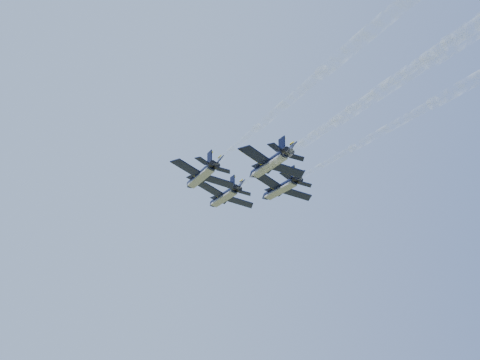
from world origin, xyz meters
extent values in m
cylinder|color=black|center=(1.84, 11.12, 106.06)|extent=(4.14, 12.57, 1.97)
cone|color=black|center=(0.52, 18.43, 106.06)|extent=(2.37, 2.75, 1.97)
ellipsoid|color=black|center=(1.42, 14.28, 106.56)|extent=(1.48, 2.41, 0.99)
cube|color=gray|center=(1.67, 11.09, 105.48)|extent=(3.42, 11.23, 0.80)
cube|color=black|center=(-1.06, 9.83, 106.86)|extent=(6.05, 5.13, 1.68)
cube|color=yellow|center=(-1.32, 11.41, 106.95)|extent=(4.66, 2.71, 1.67)
cube|color=black|center=(4.95, 10.92, 105.08)|extent=(5.62, 3.68, 1.68)
cube|color=yellow|center=(4.70, 12.49, 105.17)|extent=(5.11, 1.02, 1.67)
cube|color=black|center=(1.03, 4.95, 106.61)|extent=(2.81, 2.53, 0.81)
cube|color=black|center=(4.75, 5.62, 105.51)|extent=(2.63, 1.95, 0.81)
cube|color=black|center=(2.38, 5.86, 107.54)|extent=(0.59, 2.07, 2.44)
cube|color=black|center=(3.89, 6.13, 107.10)|extent=(1.84, 2.29, 2.10)
cylinder|color=black|center=(2.58, 4.56, 106.09)|extent=(1.46, 1.33, 1.28)
cylinder|color=black|center=(3.38, 4.71, 105.85)|extent=(1.46, 1.33, 1.28)
cylinder|color=black|center=(-4.56, 0.18, 106.06)|extent=(4.14, 12.57, 1.97)
cone|color=black|center=(-5.87, 7.49, 106.06)|extent=(2.37, 2.75, 1.97)
ellipsoid|color=black|center=(-4.98, 3.34, 106.56)|extent=(1.48, 2.41, 0.99)
cube|color=gray|center=(-4.72, 0.15, 105.48)|extent=(3.42, 11.23, 0.80)
cube|color=black|center=(-7.46, -1.10, 106.86)|extent=(6.05, 5.13, 1.68)
cube|color=yellow|center=(-7.71, 0.47, 106.95)|extent=(4.66, 2.71, 1.67)
cube|color=black|center=(-1.44, -0.02, 105.08)|extent=(5.62, 3.68, 1.68)
cube|color=yellow|center=(-1.70, 1.55, 105.17)|extent=(5.11, 1.02, 1.67)
cube|color=black|center=(-5.36, -5.99, 106.61)|extent=(2.81, 2.53, 0.81)
cube|color=black|center=(-1.65, -5.32, 105.51)|extent=(2.63, 1.95, 0.81)
cube|color=black|center=(-4.01, -5.08, 107.54)|extent=(0.59, 2.07, 2.44)
cube|color=black|center=(-2.51, -4.81, 107.10)|extent=(1.84, 2.29, 2.10)
cylinder|color=black|center=(-3.81, -6.38, 106.09)|extent=(1.46, 1.33, 1.28)
cylinder|color=black|center=(-3.02, -6.23, 105.85)|extent=(1.46, 1.33, 1.28)
cylinder|color=black|center=(11.42, 3.76, 106.06)|extent=(4.14, 12.57, 1.97)
cone|color=black|center=(10.11, 11.07, 106.06)|extent=(2.37, 2.75, 1.97)
ellipsoid|color=black|center=(11.00, 6.92, 106.56)|extent=(1.48, 2.41, 0.99)
cube|color=gray|center=(11.25, 3.73, 105.48)|extent=(3.42, 11.23, 0.80)
cube|color=black|center=(8.52, 2.48, 106.86)|extent=(6.05, 5.13, 1.68)
cube|color=yellow|center=(8.26, 4.05, 106.95)|extent=(4.66, 2.71, 1.67)
cube|color=black|center=(14.54, 3.56, 105.08)|extent=(5.62, 3.68, 1.68)
cube|color=yellow|center=(14.28, 5.13, 105.17)|extent=(5.11, 1.02, 1.67)
cube|color=black|center=(10.61, -2.41, 106.61)|extent=(2.81, 2.53, 0.81)
cube|color=black|center=(14.33, -1.74, 105.51)|extent=(2.63, 1.95, 0.81)
cube|color=black|center=(11.96, -1.50, 107.54)|extent=(0.59, 2.07, 2.44)
cube|color=black|center=(13.47, -1.23, 107.10)|extent=(1.84, 2.29, 2.10)
cylinder|color=black|center=(12.16, -2.79, 106.09)|extent=(1.46, 1.33, 1.28)
cylinder|color=black|center=(12.96, -2.65, 105.85)|extent=(1.46, 1.33, 1.28)
cylinder|color=black|center=(5.79, -8.09, 106.06)|extent=(4.14, 12.57, 1.97)
cone|color=black|center=(4.47, -0.78, 106.06)|extent=(2.37, 2.75, 1.97)
ellipsoid|color=black|center=(5.36, -4.93, 106.56)|extent=(1.48, 2.41, 0.99)
cube|color=gray|center=(5.62, -8.12, 105.48)|extent=(3.42, 11.23, 0.80)
cube|color=black|center=(2.89, -9.38, 106.86)|extent=(6.05, 5.13, 1.68)
cube|color=yellow|center=(2.63, -7.81, 106.95)|extent=(4.66, 2.71, 1.67)
cube|color=black|center=(8.90, -8.29, 105.08)|extent=(5.62, 3.68, 1.68)
cube|color=yellow|center=(8.65, -6.72, 105.17)|extent=(5.11, 1.02, 1.67)
cube|color=black|center=(4.98, -14.26, 106.61)|extent=(2.81, 2.53, 0.81)
cube|color=black|center=(8.70, -13.59, 105.51)|extent=(2.63, 1.95, 0.81)
cube|color=black|center=(6.33, -13.35, 107.54)|extent=(0.59, 2.07, 2.44)
cube|color=black|center=(7.83, -13.08, 107.10)|extent=(1.84, 2.29, 2.10)
cylinder|color=black|center=(6.53, -14.65, 106.09)|extent=(1.46, 1.33, 1.28)
cylinder|color=black|center=(7.33, -14.51, 105.85)|extent=(1.46, 1.33, 1.28)
cylinder|color=white|center=(4.58, -4.11, 106.06)|extent=(4.29, 18.27, 1.04)
cylinder|color=white|center=(7.65, -21.18, 106.06)|extent=(4.67, 18.34, 1.44)
cylinder|color=white|center=(10.73, -38.24, 106.06)|extent=(5.13, 18.42, 1.90)
cylinder|color=white|center=(-1.81, -15.05, 106.06)|extent=(4.29, 18.27, 1.04)
cylinder|color=white|center=(1.26, -32.12, 106.06)|extent=(4.67, 18.34, 1.44)
cylinder|color=white|center=(4.33, -49.18, 106.06)|extent=(5.13, 18.42, 1.90)
cylinder|color=white|center=(14.16, -11.47, 106.06)|extent=(4.29, 18.27, 1.04)
cylinder|color=white|center=(17.24, -28.53, 106.06)|extent=(4.67, 18.34, 1.44)
cylinder|color=white|center=(8.53, -23.33, 106.06)|extent=(4.29, 18.27, 1.04)
cylinder|color=white|center=(11.60, -40.39, 106.06)|extent=(4.67, 18.34, 1.44)
camera|label=1|loc=(-18.13, -88.68, 72.52)|focal=40.00mm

